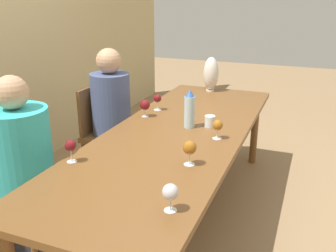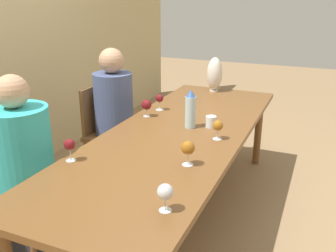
% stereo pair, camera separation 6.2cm
% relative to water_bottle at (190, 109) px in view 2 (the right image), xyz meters
% --- Properties ---
extents(ground_plane, '(14.00, 14.00, 0.00)m').
position_rel_water_bottle_xyz_m(ground_plane, '(-0.13, 0.05, -0.86)').
color(ground_plane, '#937551').
extents(dining_table, '(2.75, 0.94, 0.73)m').
position_rel_water_bottle_xyz_m(dining_table, '(-0.13, 0.05, -0.20)').
color(dining_table, brown).
rests_on(dining_table, ground_plane).
extents(water_bottle, '(0.08, 0.08, 0.29)m').
position_rel_water_bottle_xyz_m(water_bottle, '(0.00, 0.00, 0.00)').
color(water_bottle, '#ADCCD6').
rests_on(water_bottle, dining_table).
extents(water_tumbler, '(0.08, 0.08, 0.08)m').
position_rel_water_bottle_xyz_m(water_tumbler, '(0.07, -0.14, -0.10)').
color(water_tumbler, silver).
rests_on(water_tumbler, dining_table).
extents(vase, '(0.15, 0.15, 0.34)m').
position_rel_water_bottle_xyz_m(vase, '(1.10, 0.15, 0.04)').
color(vase, silver).
rests_on(vase, dining_table).
extents(wine_glass_0, '(0.08, 0.08, 0.15)m').
position_rel_water_bottle_xyz_m(wine_glass_0, '(-0.61, -0.21, -0.03)').
color(wine_glass_0, silver).
rests_on(wine_glass_0, dining_table).
extents(wine_glass_1, '(0.07, 0.07, 0.14)m').
position_rel_water_bottle_xyz_m(wine_glass_1, '(-0.83, 0.45, -0.04)').
color(wine_glass_1, silver).
rests_on(wine_glass_1, dining_table).
extents(wine_glass_2, '(0.07, 0.07, 0.14)m').
position_rel_water_bottle_xyz_m(wine_glass_2, '(0.31, 0.39, -0.04)').
color(wine_glass_2, silver).
rests_on(wine_glass_2, dining_table).
extents(wine_glass_3, '(0.08, 0.08, 0.14)m').
position_rel_water_bottle_xyz_m(wine_glass_3, '(0.10, 0.41, -0.04)').
color(wine_glass_3, silver).
rests_on(wine_glass_3, dining_table).
extents(wine_glass_4, '(0.07, 0.07, 0.13)m').
position_rel_water_bottle_xyz_m(wine_glass_4, '(-0.15, -0.25, -0.04)').
color(wine_glass_4, silver).
rests_on(wine_glass_4, dining_table).
extents(wine_glass_5, '(0.08, 0.08, 0.14)m').
position_rel_water_bottle_xyz_m(wine_glass_5, '(-1.10, -0.28, -0.04)').
color(wine_glass_5, silver).
rests_on(wine_glass_5, dining_table).
extents(chair_near, '(0.44, 0.44, 0.89)m').
position_rel_water_bottle_xyz_m(chair_near, '(-0.85, 0.88, -0.38)').
color(chair_near, brown).
rests_on(chair_near, ground_plane).
extents(chair_far, '(0.44, 0.44, 0.89)m').
position_rel_water_bottle_xyz_m(chair_far, '(0.26, 0.88, -0.38)').
color(chair_far, brown).
rests_on(chair_far, ground_plane).
extents(person_near, '(0.39, 0.39, 1.22)m').
position_rel_water_bottle_xyz_m(person_near, '(-0.85, 0.79, -0.22)').
color(person_near, '#2D2D38').
rests_on(person_near, ground_plane).
extents(person_far, '(0.34, 0.34, 1.23)m').
position_rel_water_bottle_xyz_m(person_far, '(0.26, 0.80, -0.20)').
color(person_far, '#2D2D38').
rests_on(person_far, ground_plane).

